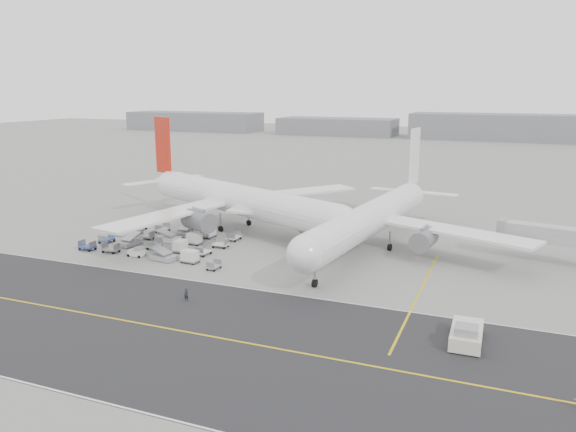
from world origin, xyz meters
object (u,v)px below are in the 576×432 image
at_px(jet_bridge, 551,236).
at_px(airliner_b, 372,217).
at_px(airliner_a, 236,199).
at_px(pushback_tug, 466,334).
at_px(ground_crew_a, 186,295).

bearing_deg(jet_bridge, airliner_b, -163.13).
height_order(airliner_b, jet_bridge, airliner_b).
xyz_separation_m(airliner_a, airliner_b, (28.73, -3.77, -0.49)).
bearing_deg(jet_bridge, pushback_tug, -93.88).
relative_size(airliner_a, ground_crew_a, 32.76).
height_order(airliner_b, pushback_tug, airliner_b).
bearing_deg(pushback_tug, ground_crew_a, -179.82).
bearing_deg(airliner_a, airliner_b, -72.89).
relative_size(airliner_b, ground_crew_a, 31.96).
relative_size(pushback_tug, ground_crew_a, 5.14).
relative_size(airliner_a, airliner_b, 1.02).
height_order(airliner_a, jet_bridge, airliner_a).
bearing_deg(pushback_tug, jet_bridge, 73.69).
xyz_separation_m(jet_bridge, ground_crew_a, (-45.71, -36.81, -3.50)).
xyz_separation_m(airliner_b, jet_bridge, (28.87, 2.73, -1.28)).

